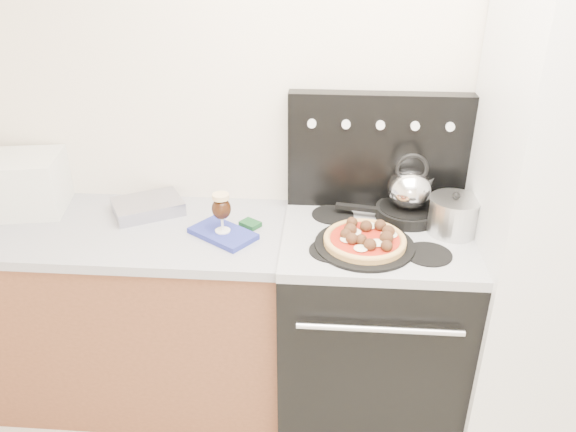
# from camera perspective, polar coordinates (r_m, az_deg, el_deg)

# --- Properties ---
(room_shell) EXTENTS (3.52, 3.01, 2.52)m
(room_shell) POSITION_cam_1_polar(r_m,az_deg,el_deg) (1.36, 9.15, -7.61)
(room_shell) COLOR beige
(room_shell) RESTS_ON ground
(base_cabinet) EXTENTS (1.45, 0.60, 0.86)m
(base_cabinet) POSITION_cam_1_polar(r_m,az_deg,el_deg) (2.72, -16.01, -9.66)
(base_cabinet) COLOR brown
(base_cabinet) RESTS_ON ground
(countertop) EXTENTS (1.48, 0.63, 0.04)m
(countertop) POSITION_cam_1_polar(r_m,az_deg,el_deg) (2.49, -17.33, -1.32)
(countertop) COLOR #9FA0AA
(countertop) RESTS_ON base_cabinet
(stove_body) EXTENTS (0.76, 0.65, 0.88)m
(stove_body) POSITION_cam_1_polar(r_m,az_deg,el_deg) (2.55, 8.26, -11.23)
(stove_body) COLOR black
(stove_body) RESTS_ON ground
(cooktop) EXTENTS (0.76, 0.65, 0.04)m
(cooktop) POSITION_cam_1_polar(r_m,az_deg,el_deg) (2.30, 9.02, -2.22)
(cooktop) COLOR #ADADB2
(cooktop) RESTS_ON stove_body
(backguard) EXTENTS (0.76, 0.08, 0.50)m
(backguard) POSITION_cam_1_polar(r_m,az_deg,el_deg) (2.43, 9.06, 6.54)
(backguard) COLOR black
(backguard) RESTS_ON cooktop
(fridge) EXTENTS (0.64, 0.68, 1.90)m
(fridge) POSITION_cam_1_polar(r_m,az_deg,el_deg) (2.42, 25.89, -1.90)
(fridge) COLOR silver
(fridge) RESTS_ON ground
(toaster_oven) EXTENTS (0.44, 0.36, 0.25)m
(toaster_oven) POSITION_cam_1_polar(r_m,az_deg,el_deg) (2.72, -25.88, 2.96)
(toaster_oven) COLOR silver
(toaster_oven) RESTS_ON countertop
(foil_sheet) EXTENTS (0.35, 0.32, 0.06)m
(foil_sheet) POSITION_cam_1_polar(r_m,az_deg,el_deg) (2.53, -14.05, 0.95)
(foil_sheet) COLOR silver
(foil_sheet) RESTS_ON countertop
(oven_mitt) EXTENTS (0.30, 0.28, 0.02)m
(oven_mitt) POSITION_cam_1_polar(r_m,az_deg,el_deg) (2.29, -6.63, -1.78)
(oven_mitt) COLOR navy
(oven_mitt) RESTS_ON countertop
(beer_glass) EXTENTS (0.08, 0.08, 0.17)m
(beer_glass) POSITION_cam_1_polar(r_m,az_deg,el_deg) (2.25, -6.76, 0.34)
(beer_glass) COLOR black
(beer_glass) RESTS_ON oven_mitt
(pizza_pan) EXTENTS (0.47, 0.47, 0.01)m
(pizza_pan) POSITION_cam_1_polar(r_m,az_deg,el_deg) (2.19, 7.77, -2.93)
(pizza_pan) COLOR black
(pizza_pan) RESTS_ON cooktop
(pizza) EXTENTS (0.37, 0.37, 0.05)m
(pizza) POSITION_cam_1_polar(r_m,az_deg,el_deg) (2.18, 7.82, -2.28)
(pizza) COLOR #EF9E53
(pizza) RESTS_ON pizza_pan
(skillet) EXTENTS (0.31, 0.31, 0.05)m
(skillet) POSITION_cam_1_polar(r_m,az_deg,el_deg) (2.43, 12.00, 0.35)
(skillet) COLOR black
(skillet) RESTS_ON cooktop
(tea_kettle) EXTENTS (0.19, 0.19, 0.20)m
(tea_kettle) POSITION_cam_1_polar(r_m,az_deg,el_deg) (2.37, 12.29, 3.03)
(tea_kettle) COLOR silver
(tea_kettle) RESTS_ON skillet
(stock_pot) EXTENTS (0.20, 0.20, 0.14)m
(stock_pot) POSITION_cam_1_polar(r_m,az_deg,el_deg) (2.33, 16.44, -0.07)
(stock_pot) COLOR silver
(stock_pot) RESTS_ON cooktop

